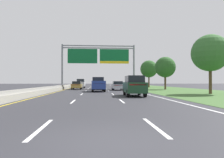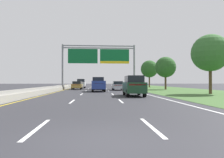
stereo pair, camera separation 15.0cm
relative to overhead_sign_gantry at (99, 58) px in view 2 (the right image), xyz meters
name	(u,v)px [view 2 (the right image)]	position (x,y,z in m)	size (l,w,h in m)	color
ground_plane	(97,89)	(-0.30, -2.02, -6.41)	(220.00, 220.00, 0.00)	#2B2B30
lane_striping	(97,89)	(-0.30, -2.47, -6.41)	(11.96, 106.00, 0.01)	white
grass_verge_right	(167,89)	(13.65, -2.02, -6.40)	(14.00, 110.00, 0.02)	#3D602D
median_barrier_concrete	(63,88)	(-6.90, -2.02, -6.06)	(0.60, 110.00, 0.85)	#99968E
overhead_sign_gantry	(99,58)	(0.00, 0.00, 0.00)	(15.06, 0.42, 9.09)	gray
pickup_truck_blue	(98,84)	(-0.15, -10.75, -5.34)	(2.14, 5.45, 2.20)	navy
car_black_centre_lane_sedan	(98,85)	(-0.08, -3.04, -5.60)	(1.86, 4.41, 1.57)	black
car_darkgreen_right_lane_suv	(134,85)	(3.52, -21.02, -5.32)	(2.01, 4.74, 2.11)	#193D23
car_white_left_lane_suv	(81,83)	(-4.10, 6.45, -5.32)	(1.99, 4.73, 2.11)	silver
car_silver_right_lane_sedan	(118,85)	(3.29, -6.21, -5.60)	(1.86, 4.41, 1.57)	#B2B5BA
car_gold_left_lane_sedan	(77,85)	(-4.22, -1.93, -5.60)	(1.82, 4.40, 1.57)	#A38438
roadside_tree_near	(210,53)	(13.39, -18.24, -1.44)	(4.49, 4.49, 7.24)	#4C3823
roadside_tree_mid	(165,67)	(12.58, -4.16, -2.18)	(3.90, 3.90, 6.20)	#4C3823
roadside_tree_far	(149,69)	(13.15, 10.29, -1.63)	(4.43, 4.43, 7.02)	#4C3823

